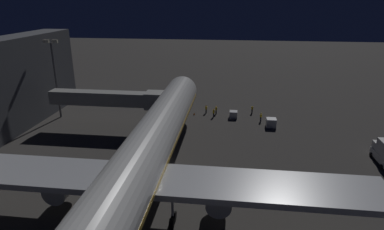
{
  "coord_description": "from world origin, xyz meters",
  "views": [
    {
      "loc": [
        -10.07,
        42.27,
        23.53
      ],
      "look_at": [
        -3.0,
        -13.83,
        3.5
      ],
      "focal_mm": 30.81,
      "sensor_mm": 36.0,
      "label": 1
    }
  ],
  "objects_px": {
    "ground_crew_near_nose_gear": "(216,110)",
    "ground_crew_walking_aft": "(261,117)",
    "jet_bridge": "(115,99)",
    "ground_crew_marshaller_fwd": "(206,109)",
    "traffic_cone_nose_starboard": "(174,113)",
    "airliner_at_gate": "(140,165)",
    "ground_crew_by_belt_loader": "(252,109)",
    "apron_floodlight_mast": "(55,73)",
    "baggage_container_near_belt": "(233,114)",
    "baggage_container_mid_row": "(271,123)",
    "traffic_cone_nose_port": "(194,114)",
    "ground_crew_under_port_wing": "(214,112)"
  },
  "relations": [
    {
      "from": "ground_crew_walking_aft",
      "to": "traffic_cone_nose_port",
      "type": "xyz_separation_m",
      "value": [
        13.87,
        -2.24,
        -0.74
      ]
    },
    {
      "from": "airliner_at_gate",
      "to": "jet_bridge",
      "type": "distance_m",
      "value": 27.21
    },
    {
      "from": "baggage_container_mid_row",
      "to": "traffic_cone_nose_port",
      "type": "distance_m",
      "value": 16.44
    },
    {
      "from": "ground_crew_walking_aft",
      "to": "baggage_container_near_belt",
      "type": "bearing_deg",
      "value": -15.38
    },
    {
      "from": "ground_crew_near_nose_gear",
      "to": "ground_crew_under_port_wing",
      "type": "xyz_separation_m",
      "value": [
        0.41,
        1.9,
        -0.01
      ]
    },
    {
      "from": "apron_floodlight_mast",
      "to": "ground_crew_marshaller_fwd",
      "type": "xyz_separation_m",
      "value": [
        -30.14,
        -6.3,
        -8.4
      ]
    },
    {
      "from": "traffic_cone_nose_starboard",
      "to": "airliner_at_gate",
      "type": "bearing_deg",
      "value": 93.72
    },
    {
      "from": "ground_crew_walking_aft",
      "to": "ground_crew_by_belt_loader",
      "type": "bearing_deg",
      "value": -73.14
    },
    {
      "from": "airliner_at_gate",
      "to": "jet_bridge",
      "type": "height_order",
      "value": "airliner_at_gate"
    },
    {
      "from": "airliner_at_gate",
      "to": "ground_crew_by_belt_loader",
      "type": "relative_size",
      "value": 39.73
    },
    {
      "from": "ground_crew_by_belt_loader",
      "to": "traffic_cone_nose_starboard",
      "type": "xyz_separation_m",
      "value": [
        16.76,
        2.73,
        -0.69
      ]
    },
    {
      "from": "ground_crew_under_port_wing",
      "to": "ground_crew_near_nose_gear",
      "type": "bearing_deg",
      "value": -102.05
    },
    {
      "from": "baggage_container_mid_row",
      "to": "ground_crew_walking_aft",
      "type": "height_order",
      "value": "ground_crew_walking_aft"
    },
    {
      "from": "jet_bridge",
      "to": "baggage_container_mid_row",
      "type": "height_order",
      "value": "jet_bridge"
    },
    {
      "from": "baggage_container_near_belt",
      "to": "ground_crew_marshaller_fwd",
      "type": "height_order",
      "value": "ground_crew_marshaller_fwd"
    },
    {
      "from": "jet_bridge",
      "to": "ground_crew_marshaller_fwd",
      "type": "xyz_separation_m",
      "value": [
        -16.36,
        -10.77,
        -4.83
      ]
    },
    {
      "from": "baggage_container_near_belt",
      "to": "baggage_container_mid_row",
      "type": "relative_size",
      "value": 0.9
    },
    {
      "from": "baggage_container_near_belt",
      "to": "ground_crew_by_belt_loader",
      "type": "relative_size",
      "value": 0.95
    },
    {
      "from": "ground_crew_marshaller_fwd",
      "to": "traffic_cone_nose_port",
      "type": "height_order",
      "value": "ground_crew_marshaller_fwd"
    },
    {
      "from": "baggage_container_mid_row",
      "to": "ground_crew_under_port_wing",
      "type": "relative_size",
      "value": 1.02
    },
    {
      "from": "apron_floodlight_mast",
      "to": "baggage_container_mid_row",
      "type": "distance_m",
      "value": 44.18
    },
    {
      "from": "ground_crew_by_belt_loader",
      "to": "airliner_at_gate",
      "type": "bearing_deg",
      "value": 68.28
    },
    {
      "from": "airliner_at_gate",
      "to": "ground_crew_near_nose_gear",
      "type": "xyz_separation_m",
      "value": [
        -6.84,
        -34.92,
        -4.74
      ]
    },
    {
      "from": "ground_crew_near_nose_gear",
      "to": "traffic_cone_nose_starboard",
      "type": "xyz_separation_m",
      "value": [
        9.04,
        1.1,
        -0.74
      ]
    },
    {
      "from": "ground_crew_marshaller_fwd",
      "to": "ground_crew_walking_aft",
      "type": "relative_size",
      "value": 0.98
    },
    {
      "from": "baggage_container_mid_row",
      "to": "traffic_cone_nose_starboard",
      "type": "xyz_separation_m",
      "value": [
        20.04,
        -5.03,
        -0.56
      ]
    },
    {
      "from": "ground_crew_under_port_wing",
      "to": "ground_crew_walking_aft",
      "type": "relative_size",
      "value": 0.99
    },
    {
      "from": "airliner_at_gate",
      "to": "ground_crew_under_port_wing",
      "type": "height_order",
      "value": "airliner_at_gate"
    },
    {
      "from": "airliner_at_gate",
      "to": "traffic_cone_nose_starboard",
      "type": "bearing_deg",
      "value": -86.28
    },
    {
      "from": "baggage_container_near_belt",
      "to": "jet_bridge",
      "type": "bearing_deg",
      "value": 20.99
    },
    {
      "from": "traffic_cone_nose_starboard",
      "to": "ground_crew_by_belt_loader",
      "type": "bearing_deg",
      "value": -170.75
    },
    {
      "from": "ground_crew_near_nose_gear",
      "to": "ground_crew_walking_aft",
      "type": "distance_m",
      "value": 9.82
    },
    {
      "from": "baggage_container_mid_row",
      "to": "ground_crew_by_belt_loader",
      "type": "distance_m",
      "value": 8.43
    },
    {
      "from": "apron_floodlight_mast",
      "to": "baggage_container_near_belt",
      "type": "relative_size",
      "value": 9.57
    },
    {
      "from": "baggage_container_near_belt",
      "to": "traffic_cone_nose_port",
      "type": "distance_m",
      "value": 8.39
    },
    {
      "from": "traffic_cone_nose_port",
      "to": "baggage_container_near_belt",
      "type": "bearing_deg",
      "value": 175.07
    },
    {
      "from": "traffic_cone_nose_starboard",
      "to": "baggage_container_mid_row",
      "type": "bearing_deg",
      "value": 165.91
    },
    {
      "from": "ground_crew_marshaller_fwd",
      "to": "jet_bridge",
      "type": "bearing_deg",
      "value": 33.36
    },
    {
      "from": "jet_bridge",
      "to": "ground_crew_walking_aft",
      "type": "bearing_deg",
      "value": -165.81
    },
    {
      "from": "ground_crew_marshaller_fwd",
      "to": "airliner_at_gate",
      "type": "bearing_deg",
      "value": 82.51
    },
    {
      "from": "airliner_at_gate",
      "to": "baggage_container_near_belt",
      "type": "relative_size",
      "value": 41.79
    },
    {
      "from": "airliner_at_gate",
      "to": "traffic_cone_nose_port",
      "type": "relative_size",
      "value": 126.87
    },
    {
      "from": "jet_bridge",
      "to": "ground_crew_by_belt_loader",
      "type": "bearing_deg",
      "value": -155.47
    },
    {
      "from": "traffic_cone_nose_starboard",
      "to": "ground_crew_near_nose_gear",
      "type": "bearing_deg",
      "value": -173.08
    },
    {
      "from": "apron_floodlight_mast",
      "to": "ground_crew_under_port_wing",
      "type": "relative_size",
      "value": 8.76
    },
    {
      "from": "apron_floodlight_mast",
      "to": "ground_crew_by_belt_loader",
      "type": "height_order",
      "value": "apron_floodlight_mast"
    },
    {
      "from": "ground_crew_near_nose_gear",
      "to": "ground_crew_by_belt_loader",
      "type": "xyz_separation_m",
      "value": [
        -7.73,
        -1.63,
        -0.05
      ]
    },
    {
      "from": "airliner_at_gate",
      "to": "jet_bridge",
      "type": "bearing_deg",
      "value": -64.5
    },
    {
      "from": "jet_bridge",
      "to": "apron_floodlight_mast",
      "type": "xyz_separation_m",
      "value": [
        13.78,
        -4.47,
        3.57
      ]
    },
    {
      "from": "apron_floodlight_mast",
      "to": "traffic_cone_nose_starboard",
      "type": "xyz_separation_m",
      "value": [
        -23.3,
        -4.79,
        -9.12
      ]
    }
  ]
}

